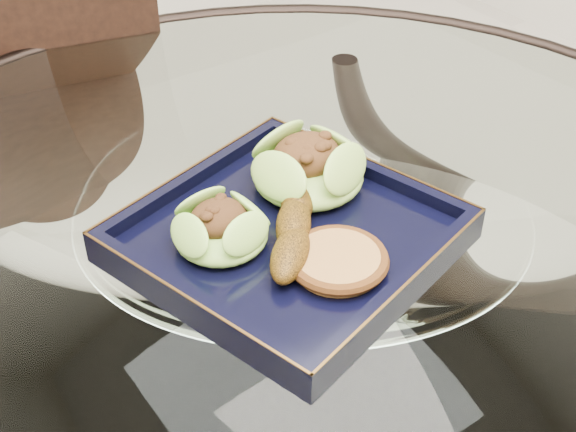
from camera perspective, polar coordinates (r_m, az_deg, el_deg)
dining_table at (r=0.90m, az=0.89°, el=-9.71°), size 1.13×1.13×0.77m
dining_chair at (r=1.21m, az=-15.91°, el=-0.50°), size 0.51×0.51×0.96m
navy_plate at (r=0.77m, az=0.00°, el=-1.77°), size 0.33×0.33×0.02m
lettuce_wrap_left at (r=0.74m, az=-4.80°, el=-1.02°), size 0.11×0.11×0.03m
lettuce_wrap_right at (r=0.81m, az=1.45°, el=3.29°), size 0.13×0.13×0.04m
roasted_plantain at (r=0.75m, az=0.40°, el=-0.60°), size 0.13×0.14×0.03m
crumb_patty at (r=0.72m, az=3.56°, el=-3.23°), size 0.10×0.10×0.02m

